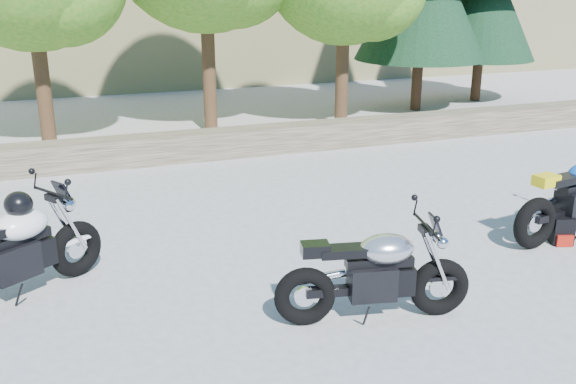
% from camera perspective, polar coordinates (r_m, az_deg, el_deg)
% --- Properties ---
extents(ground, '(90.00, 90.00, 0.00)m').
position_cam_1_polar(ground, '(6.95, 1.25, -8.53)').
color(ground, gray).
rests_on(ground, ground).
extents(stone_wall, '(22.00, 0.55, 0.50)m').
position_cam_1_polar(stone_wall, '(11.86, -8.31, 4.10)').
color(stone_wall, '#443A2D').
rests_on(stone_wall, ground).
extents(silver_bike, '(1.92, 0.66, 0.97)m').
position_cam_1_polar(silver_bike, '(6.21, 7.76, -7.33)').
color(silver_bike, black).
rests_on(silver_bike, ground).
extents(white_bike, '(1.81, 1.26, 1.14)m').
position_cam_1_polar(white_bike, '(7.05, -23.28, -4.73)').
color(white_bike, black).
rests_on(white_bike, ground).
extents(backpack, '(0.30, 0.28, 0.35)m').
position_cam_1_polar(backpack, '(8.69, 23.19, -3.20)').
color(backpack, black).
rests_on(backpack, ground).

